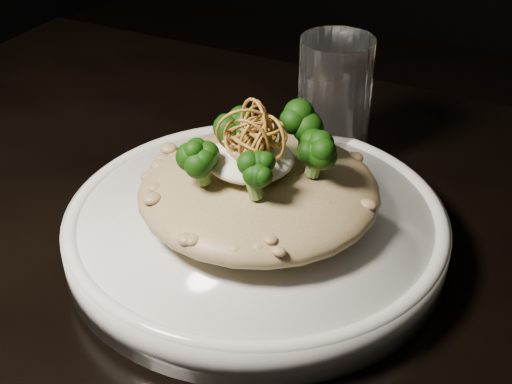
{
  "coord_description": "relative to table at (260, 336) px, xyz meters",
  "views": [
    {
      "loc": [
        0.21,
        -0.42,
        1.13
      ],
      "look_at": [
        -0.02,
        0.02,
        0.81
      ],
      "focal_mm": 50.0,
      "sensor_mm": 36.0,
      "label": 1
    }
  ],
  "objects": [
    {
      "name": "table",
      "position": [
        0.0,
        0.0,
        0.0
      ],
      "size": [
        1.1,
        0.8,
        0.75
      ],
      "color": "black",
      "rests_on": "ground"
    },
    {
      "name": "plate",
      "position": [
        -0.02,
        0.02,
        0.1
      ],
      "size": [
        0.32,
        0.32,
        0.03
      ],
      "primitive_type": "cylinder",
      "color": "silver",
      "rests_on": "table"
    },
    {
      "name": "risotto",
      "position": [
        -0.01,
        0.03,
        0.14
      ],
      "size": [
        0.2,
        0.2,
        0.04
      ],
      "primitive_type": "ellipsoid",
      "color": "brown",
      "rests_on": "plate"
    },
    {
      "name": "broccoli",
      "position": [
        -0.01,
        0.03,
        0.19
      ],
      "size": [
        0.15,
        0.15,
        0.05
      ],
      "primitive_type": null,
      "color": "black",
      "rests_on": "risotto"
    },
    {
      "name": "cheese",
      "position": [
        -0.02,
        0.02,
        0.17
      ],
      "size": [
        0.07,
        0.07,
        0.02
      ],
      "primitive_type": "ellipsoid",
      "color": "white",
      "rests_on": "risotto"
    },
    {
      "name": "shallots",
      "position": [
        -0.01,
        0.02,
        0.2
      ],
      "size": [
        0.07,
        0.07,
        0.04
      ],
      "primitive_type": null,
      "color": "brown",
      "rests_on": "cheese"
    },
    {
      "name": "drinking_glass",
      "position": [
        -0.01,
        0.2,
        0.15
      ],
      "size": [
        0.09,
        0.09,
        0.13
      ],
      "primitive_type": "cylinder",
      "rotation": [
        0.0,
        0.0,
        0.32
      ],
      "color": "white",
      "rests_on": "table"
    }
  ]
}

